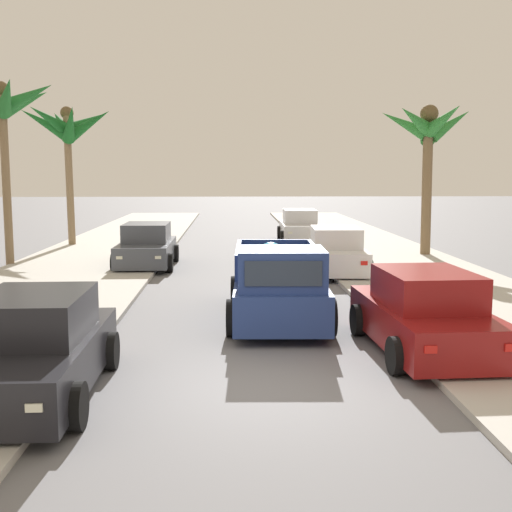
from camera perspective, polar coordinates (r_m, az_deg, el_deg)
The scene contains 14 objects.
ground_plane at distance 10.11m, azimuth -0.09°, elevation -11.68°, with size 160.00×160.00×0.00m, color slate.
sidewalk_left at distance 22.39m, azimuth -15.53°, elevation -1.21°, with size 5.32×60.00×0.12m, color beige.
sidewalk_right at distance 22.57m, azimuth 12.81°, elevation -1.06°, with size 5.32×60.00×0.12m, color beige.
curb_left at distance 22.13m, azimuth -12.35°, elevation -1.23°, with size 0.16×60.00×0.10m, color silver.
curb_right at distance 22.28m, azimuth 9.67°, elevation -1.11°, with size 0.16×60.00×0.10m, color silver.
pickup_truck at distance 14.34m, azimuth 1.99°, elevation -2.73°, with size 2.34×5.27×1.80m.
car_left_near at distance 23.00m, azimuth -9.64°, elevation 0.82°, with size 2.05×4.27×1.54m.
car_right_near at distance 12.30m, azimuth 14.66°, elevation -5.02°, with size 2.17×4.32×1.54m.
car_left_mid at distance 10.15m, azimuth -19.11°, elevation -7.82°, with size 2.06×4.28×1.54m.
car_right_mid at distance 21.27m, azimuth 7.03°, elevation 0.34°, with size 2.20×4.33×1.54m.
car_left_far at distance 31.24m, azimuth 3.89°, elevation 2.62°, with size 2.09×4.29×1.54m.
palm_tree_left_fore at distance 29.72m, azimuth -16.37°, elevation 10.74°, with size 4.05×3.84×6.25m.
palm_tree_right_fore at distance 26.07m, azimuth 14.95°, elevation 10.35°, with size 3.62×4.05×5.93m.
palm_tree_left_mid at distance 24.25m, azimuth -21.31°, elevation 12.13°, with size 3.64×3.92×6.51m.
Camera 1 is at (-0.37, -9.55, 3.30)m, focal length 45.20 mm.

